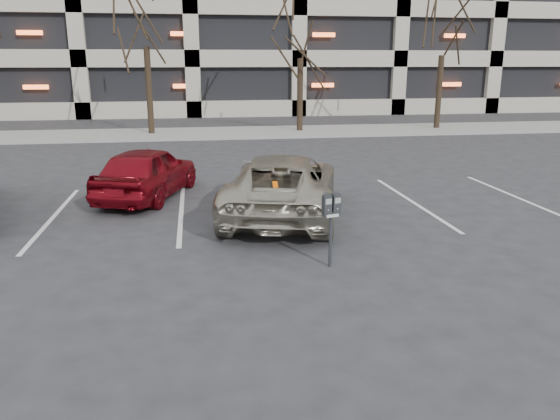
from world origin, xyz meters
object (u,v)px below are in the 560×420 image
(tree_c, at_px, (301,10))
(car_red, at_px, (147,172))
(tree_d, at_px, (445,7))
(parking_meter, at_px, (331,212))
(suv_silver, at_px, (283,185))

(tree_c, bearing_deg, car_red, -117.11)
(tree_d, distance_m, parking_meter, 20.75)
(car_red, bearing_deg, tree_c, -98.72)
(car_red, bearing_deg, suv_silver, 164.10)
(parking_meter, distance_m, car_red, 6.38)
(tree_c, height_order, tree_d, tree_d)
(tree_c, height_order, car_red, tree_c)
(tree_c, xyz_separation_m, tree_d, (7.00, 0.00, 0.23))
(parking_meter, xyz_separation_m, suv_silver, (-0.28, 3.28, -0.27))
(tree_c, height_order, parking_meter, tree_c)
(suv_silver, bearing_deg, car_red, -20.00)
(tree_c, distance_m, car_red, 14.57)
(tree_d, xyz_separation_m, car_red, (-13.25, -12.20, -5.15))
(tree_c, distance_m, suv_silver, 15.46)
(tree_d, bearing_deg, tree_c, 180.00)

